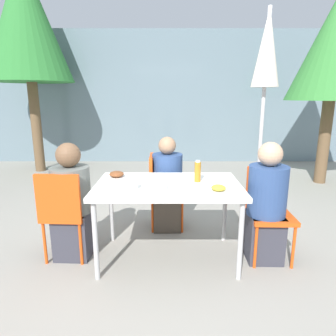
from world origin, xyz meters
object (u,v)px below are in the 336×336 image
tree_behind_right (336,47)px  chair_left (64,209)px  person_left (72,205)px  chair_far (160,186)px  chair_right (269,206)px  bottle (198,171)px  person_right (266,206)px  drinking_cup (134,184)px  salad_bowl (157,185)px  closed_umbrella (266,65)px  person_far (167,187)px  tree_behind_left (26,21)px

tree_behind_right → chair_left: bearing=-144.6°
person_left → chair_far: size_ratio=1.29×
chair_right → bottle: 0.77m
chair_right → tree_behind_right: size_ratio=0.27×
person_right → drinking_cup: size_ratio=14.11×
person_right → salad_bowl: (-1.01, -0.13, 0.24)m
person_left → salad_bowl: bearing=-10.3°
chair_left → drinking_cup: (0.68, -0.12, 0.28)m
chair_far → salad_bowl: 0.90m
person_left → chair_right: (1.89, 0.01, -0.01)m
closed_umbrella → salad_bowl: 1.90m
chair_far → person_right: bearing=53.0°
closed_umbrella → tree_behind_right: tree_behind_right is taller
person_right → salad_bowl: bearing=8.4°
closed_umbrella → bottle: 1.52m
person_right → closed_umbrella: 1.61m
tree_behind_right → salad_bowl: bearing=-136.0°
person_left → chair_right: 1.89m
chair_right → closed_umbrella: size_ratio=0.35×
salad_bowl → person_right: bearing=7.1°
bottle → drinking_cup: bottle is taller
person_far → bottle: person_far is taller
chair_left → chair_far: bearing=43.2°
person_left → salad_bowl: (0.82, -0.19, 0.25)m
drinking_cup → person_far: bearing=71.0°
chair_far → closed_umbrella: closed_umbrella is taller
tree_behind_right → person_left: bearing=-145.0°
closed_umbrella → person_far: bearing=-170.4°
bottle → person_far: bearing=115.9°
chair_far → salad_bowl: size_ratio=4.78×
chair_right → person_far: 1.15m
drinking_cup → tree_behind_right: bearing=42.2°
chair_far → bottle: size_ratio=4.26×
bottle → salad_bowl: (-0.37, -0.22, -0.07)m
chair_left → person_far: (0.96, 0.70, -0.00)m
tree_behind_left → person_left: bearing=-62.8°
person_far → closed_umbrella: size_ratio=0.44×
person_far → salad_bowl: size_ratio=6.00×
person_far → drinking_cup: bearing=-19.8°
closed_umbrella → tree_behind_right: 2.50m
chair_left → bottle: 1.30m
chair_left → tree_behind_left: size_ratio=0.21×
person_left → salad_bowl: person_left is taller
person_left → bottle: size_ratio=5.48×
person_right → person_far: bearing=-35.3°
bottle → chair_far: bearing=119.9°
bottle → tree_behind_right: 3.88m
chair_far → tree_behind_right: bearing=123.0°
person_right → drinking_cup: (-1.21, -0.13, 0.25)m
chair_far → drinking_cup: bearing=-13.9°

